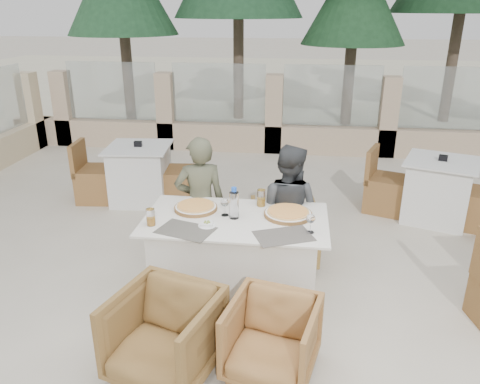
# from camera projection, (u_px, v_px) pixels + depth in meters

# --- Properties ---
(ground) EXTENTS (80.00, 80.00, 0.00)m
(ground) POSITION_uv_depth(u_px,v_px,m) (239.00, 301.00, 4.24)
(ground) COLOR beige
(ground) RESTS_ON ground
(sand_patch) EXTENTS (30.00, 16.00, 0.01)m
(sand_patch) POSITION_uv_depth(u_px,v_px,m) (289.00, 80.00, 17.16)
(sand_patch) COLOR beige
(sand_patch) RESTS_ON ground
(perimeter_wall_far) EXTENTS (10.00, 0.34, 1.60)m
(perimeter_wall_far) POSITION_uv_depth(u_px,v_px,m) (274.00, 109.00, 8.38)
(perimeter_wall_far) COLOR tan
(perimeter_wall_far) RESTS_ON ground
(pine_centre) EXTENTS (2.20, 2.20, 5.00)m
(pine_centre) POSITION_uv_depth(u_px,v_px,m) (355.00, 7.00, 9.79)
(pine_centre) COLOR #1F4926
(pine_centre) RESTS_ON ground
(dining_table) EXTENTS (1.60, 0.90, 0.77)m
(dining_table) POSITION_uv_depth(u_px,v_px,m) (236.00, 257.00, 4.21)
(dining_table) COLOR silver
(dining_table) RESTS_ON ground
(placemat_near_left) EXTENTS (0.52, 0.42, 0.00)m
(placemat_near_left) POSITION_uv_depth(u_px,v_px,m) (186.00, 230.00, 3.85)
(placemat_near_left) COLOR #57534B
(placemat_near_left) RESTS_ON dining_table
(placemat_near_right) EXTENTS (0.53, 0.45, 0.00)m
(placemat_near_right) POSITION_uv_depth(u_px,v_px,m) (284.00, 236.00, 3.76)
(placemat_near_right) COLOR #58524C
(placemat_near_right) RESTS_ON dining_table
(pizza_left) EXTENTS (0.50, 0.50, 0.05)m
(pizza_left) POSITION_uv_depth(u_px,v_px,m) (196.00, 207.00, 4.24)
(pizza_left) COLOR orange
(pizza_left) RESTS_ON dining_table
(pizza_right) EXTENTS (0.50, 0.50, 0.06)m
(pizza_right) POSITION_uv_depth(u_px,v_px,m) (288.00, 213.00, 4.11)
(pizza_right) COLOR orange
(pizza_right) RESTS_ON dining_table
(water_bottle) EXTENTS (0.09, 0.09, 0.29)m
(water_bottle) POSITION_uv_depth(u_px,v_px,m) (234.00, 203.00, 4.03)
(water_bottle) COLOR silver
(water_bottle) RESTS_ON dining_table
(wine_glass_centre) EXTENTS (0.08, 0.08, 0.18)m
(wine_glass_centre) POSITION_uv_depth(u_px,v_px,m) (225.00, 206.00, 4.10)
(wine_glass_centre) COLOR white
(wine_glass_centre) RESTS_ON dining_table
(wine_glass_corner) EXTENTS (0.09, 0.09, 0.18)m
(wine_glass_corner) POSITION_uv_depth(u_px,v_px,m) (311.00, 222.00, 3.78)
(wine_glass_corner) COLOR silver
(wine_glass_corner) RESTS_ON dining_table
(beer_glass_left) EXTENTS (0.08, 0.08, 0.15)m
(beer_glass_left) POSITION_uv_depth(u_px,v_px,m) (151.00, 217.00, 3.92)
(beer_glass_left) COLOR orange
(beer_glass_left) RESTS_ON dining_table
(beer_glass_right) EXTENTS (0.09, 0.09, 0.16)m
(beer_glass_right) POSITION_uv_depth(u_px,v_px,m) (261.00, 198.00, 4.31)
(beer_glass_right) COLOR gold
(beer_glass_right) RESTS_ON dining_table
(olive_dish) EXTENTS (0.15, 0.15, 0.04)m
(olive_dish) POSITION_uv_depth(u_px,v_px,m) (207.00, 224.00, 3.92)
(olive_dish) COLOR white
(olive_dish) RESTS_ON dining_table
(armchair_far_left) EXTENTS (0.88, 0.89, 0.63)m
(armchair_far_left) POSITION_uv_depth(u_px,v_px,m) (217.00, 232.00, 4.86)
(armchair_far_left) COLOR brown
(armchair_far_left) RESTS_ON ground
(armchair_far_right) EXTENTS (0.75, 0.77, 0.63)m
(armchair_far_right) POSITION_uv_depth(u_px,v_px,m) (284.00, 233.00, 4.83)
(armchair_far_right) COLOR olive
(armchair_far_right) RESTS_ON ground
(armchair_near_left) EXTENTS (0.86, 0.88, 0.65)m
(armchair_near_left) POSITION_uv_depth(u_px,v_px,m) (165.00, 335.00, 3.30)
(armchair_near_left) COLOR brown
(armchair_near_left) RESTS_ON ground
(armchair_near_right) EXTENTS (0.74, 0.75, 0.57)m
(armchair_near_right) POSITION_uv_depth(u_px,v_px,m) (272.00, 339.00, 3.33)
(armchair_near_right) COLOR olive
(armchair_near_right) RESTS_ON ground
(diner_left) EXTENTS (0.57, 0.45, 1.36)m
(diner_left) POSITION_uv_depth(u_px,v_px,m) (200.00, 204.00, 4.61)
(diner_left) COLOR #4F513B
(diner_left) RESTS_ON ground
(diner_right) EXTENTS (0.77, 0.69, 1.31)m
(diner_right) POSITION_uv_depth(u_px,v_px,m) (287.00, 210.00, 4.52)
(diner_right) COLOR #3B3E40
(diner_right) RESTS_ON ground
(bg_table_a) EXTENTS (1.71, 0.97, 0.77)m
(bg_table_a) POSITION_uv_depth(u_px,v_px,m) (140.00, 174.00, 6.33)
(bg_table_a) COLOR silver
(bg_table_a) RESTS_ON ground
(bg_table_b) EXTENTS (1.82, 1.33, 0.77)m
(bg_table_b) POSITION_uv_depth(u_px,v_px,m) (438.00, 191.00, 5.75)
(bg_table_b) COLOR silver
(bg_table_b) RESTS_ON ground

